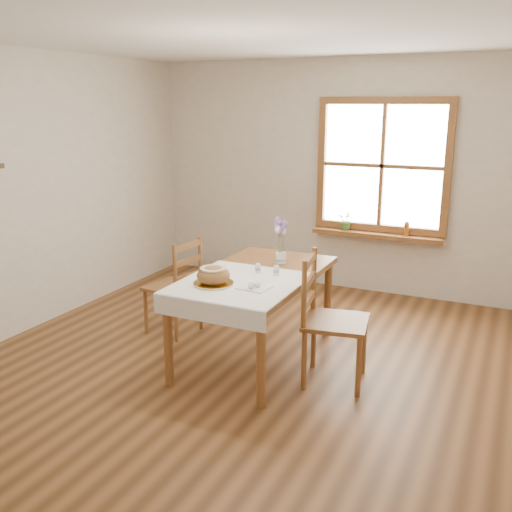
{
  "coord_description": "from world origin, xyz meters",
  "views": [
    {
      "loc": [
        1.94,
        -3.78,
        2.12
      ],
      "look_at": [
        0.0,
        0.3,
        0.9
      ],
      "focal_mm": 40.0,
      "sensor_mm": 36.0,
      "label": 1
    }
  ],
  "objects_px": {
    "chair_left": "(173,285)",
    "bread_plate": "(214,284)",
    "dining_table": "(256,283)",
    "chair_right": "(336,320)",
    "flower_vase": "(281,259)"
  },
  "relations": [
    {
      "from": "chair_left",
      "to": "bread_plate",
      "type": "height_order",
      "value": "chair_left"
    },
    {
      "from": "chair_left",
      "to": "bread_plate",
      "type": "relative_size",
      "value": 3.03
    },
    {
      "from": "chair_left",
      "to": "bread_plate",
      "type": "bearing_deg",
      "value": 58.82
    },
    {
      "from": "dining_table",
      "to": "chair_left",
      "type": "distance_m",
      "value": 1.0
    },
    {
      "from": "bread_plate",
      "to": "chair_left",
      "type": "bearing_deg",
      "value": 142.14
    },
    {
      "from": "dining_table",
      "to": "bread_plate",
      "type": "height_order",
      "value": "bread_plate"
    },
    {
      "from": "chair_right",
      "to": "bread_plate",
      "type": "relative_size",
      "value": 3.37
    },
    {
      "from": "bread_plate",
      "to": "flower_vase",
      "type": "distance_m",
      "value": 0.82
    },
    {
      "from": "chair_left",
      "to": "dining_table",
      "type": "bearing_deg",
      "value": 85.67
    },
    {
      "from": "dining_table",
      "to": "chair_right",
      "type": "height_order",
      "value": "chair_right"
    },
    {
      "from": "chair_right",
      "to": "flower_vase",
      "type": "xyz_separation_m",
      "value": [
        -0.67,
        0.48,
        0.29
      ]
    },
    {
      "from": "chair_left",
      "to": "flower_vase",
      "type": "bearing_deg",
      "value": 105.78
    },
    {
      "from": "chair_right",
      "to": "bread_plate",
      "type": "bearing_deg",
      "value": 98.93
    },
    {
      "from": "dining_table",
      "to": "chair_right",
      "type": "relative_size",
      "value": 1.57
    },
    {
      "from": "chair_left",
      "to": "chair_right",
      "type": "height_order",
      "value": "chair_right"
    }
  ]
}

